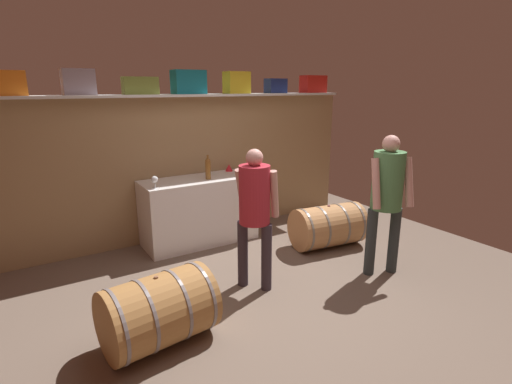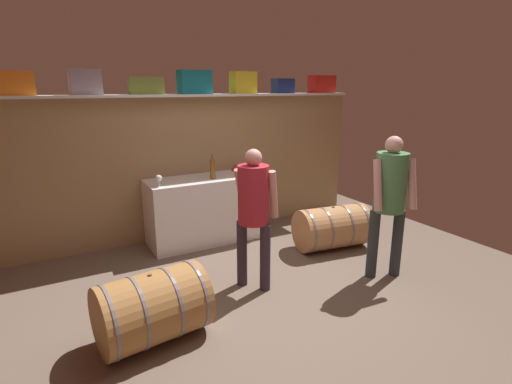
{
  "view_description": "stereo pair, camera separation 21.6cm",
  "coord_description": "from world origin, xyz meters",
  "views": [
    {
      "loc": [
        -2.09,
        -2.93,
        2.09
      ],
      "look_at": [
        0.05,
        0.48,
        1.0
      ],
      "focal_mm": 27.45,
      "sensor_mm": 36.0,
      "label": 1
    },
    {
      "loc": [
        -1.9,
        -3.04,
        2.09
      ],
      "look_at": [
        0.05,
        0.48,
        1.0
      ],
      "focal_mm": 27.45,
      "sensor_mm": 36.0,
      "label": 2
    }
  ],
  "objects": [
    {
      "name": "toolcase_olive",
      "position": [
        -0.66,
        2.03,
        2.1
      ],
      "size": [
        0.43,
        0.25,
        0.21
      ],
      "primitive_type": "cube",
      "rotation": [
        0.0,
        0.0,
        -0.08
      ],
      "color": "olive",
      "rests_on": "high_shelf_board"
    },
    {
      "name": "toolcase_red",
      "position": [
        2.08,
        2.03,
        2.13
      ],
      "size": [
        0.42,
        0.22,
        0.27
      ],
      "primitive_type": "cube",
      "rotation": [
        0.0,
        0.0,
        0.04
      ],
      "color": "red",
      "rests_on": "high_shelf_board"
    },
    {
      "name": "toolcase_grey",
      "position": [
        -1.36,
        2.03,
        2.14
      ],
      "size": [
        0.35,
        0.21,
        0.29
      ],
      "primitive_type": "cube",
      "rotation": [
        0.0,
        0.0,
        0.03
      ],
      "color": "gray",
      "rests_on": "high_shelf_board"
    },
    {
      "name": "wine_barrel_near",
      "position": [
        -1.26,
        -0.08,
        0.3
      ],
      "size": [
        0.95,
        0.7,
        0.61
      ],
      "rotation": [
        0.0,
        0.0,
        0.13
      ],
      "color": "#A3713C",
      "rests_on": "ground"
    },
    {
      "name": "red_funnel",
      "position": [
        0.54,
        2.01,
        0.95
      ],
      "size": [
        0.11,
        0.11,
        0.1
      ],
      "primitive_type": "cone",
      "color": "red",
      "rests_on": "work_cabinet"
    },
    {
      "name": "wine_barrel_far",
      "position": [
        1.35,
        0.74,
        0.28
      ],
      "size": [
        1.01,
        0.68,
        0.57
      ],
      "rotation": [
        0.0,
        0.0,
        -0.14
      ],
      "color": "#B8824F",
      "rests_on": "ground"
    },
    {
      "name": "work_cabinet",
      "position": [
        -0.04,
        1.8,
        0.45
      ],
      "size": [
        1.52,
        0.63,
        0.9
      ],
      "primitive_type": "cube",
      "color": "white",
      "rests_on": "ground"
    },
    {
      "name": "back_wall_panel",
      "position": [
        0.0,
        2.18,
        0.98
      ],
      "size": [
        5.22,
        0.1,
        1.96
      ],
      "primitive_type": "cube",
      "color": "#9B7C55",
      "rests_on": "ground"
    },
    {
      "name": "high_shelf_board",
      "position": [
        0.0,
        2.03,
        1.98
      ],
      "size": [
        4.81,
        0.4,
        0.03
      ],
      "primitive_type": "cube",
      "color": "silver",
      "rests_on": "back_wall_panel"
    },
    {
      "name": "visitor_tasting",
      "position": [
        -0.08,
        0.31,
        0.92
      ],
      "size": [
        0.43,
        0.47,
        1.5
      ],
      "rotation": [
        0.0,
        0.0,
        -0.92
      ],
      "color": "#322932",
      "rests_on": "ground"
    },
    {
      "name": "toolcase_orange",
      "position": [
        -2.08,
        2.03,
        2.12
      ],
      "size": [
        0.41,
        0.27,
        0.26
      ],
      "primitive_type": "cube",
      "rotation": [
        0.0,
        0.0,
        0.05
      ],
      "color": "orange",
      "rests_on": "high_shelf_board"
    },
    {
      "name": "toolcase_navy",
      "position": [
        1.36,
        2.03,
        2.1
      ],
      "size": [
        0.31,
        0.2,
        0.21
      ],
      "primitive_type": "cube",
      "rotation": [
        0.0,
        0.0,
        0.04
      ],
      "color": "navy",
      "rests_on": "high_shelf_board"
    },
    {
      "name": "wine_glass",
      "position": [
        -0.69,
        1.61,
        1.0
      ],
      "size": [
        0.08,
        0.08,
        0.15
      ],
      "color": "white",
      "rests_on": "work_cabinet"
    },
    {
      "name": "winemaker_pouring",
      "position": [
        1.33,
        -0.18,
        0.98
      ],
      "size": [
        0.51,
        0.44,
        1.59
      ],
      "rotation": [
        0.0,
        0.0,
        2.79
      ],
      "color": "#2C3334",
      "rests_on": "ground"
    },
    {
      "name": "toolcase_teal",
      "position": [
        -0.03,
        2.03,
        2.15
      ],
      "size": [
        0.42,
        0.26,
        0.3
      ],
      "primitive_type": "cube",
      "rotation": [
        0.0,
        0.0,
        -0.02
      ],
      "color": "#137285",
      "rests_on": "high_shelf_board"
    },
    {
      "name": "ground_plane",
      "position": [
        0.0,
        0.55,
        -0.01
      ],
      "size": [
        6.42,
        7.56,
        0.02
      ],
      "primitive_type": "cube",
      "color": "#6B5A4D"
    },
    {
      "name": "wine_bottle_amber",
      "position": [
        0.06,
        1.69,
        1.05
      ],
      "size": [
        0.07,
        0.07,
        0.33
      ],
      "color": "brown",
      "rests_on": "work_cabinet"
    },
    {
      "name": "toolcase_yellow",
      "position": [
        0.69,
        2.03,
        2.14
      ],
      "size": [
        0.33,
        0.27,
        0.3
      ],
      "primitive_type": "cube",
      "rotation": [
        0.0,
        0.0,
        -0.05
      ],
      "color": "yellow",
      "rests_on": "high_shelf_board"
    }
  ]
}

